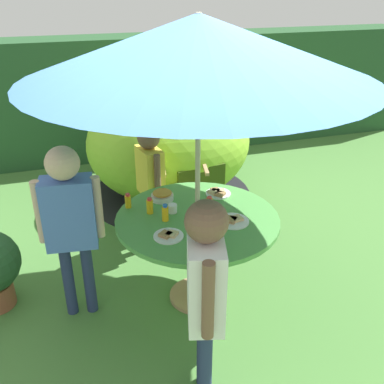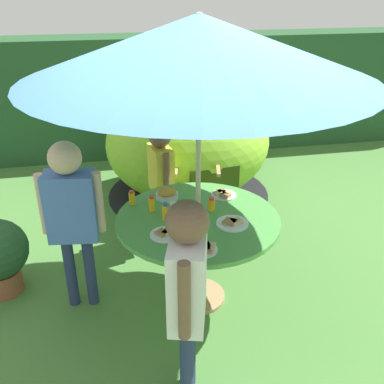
% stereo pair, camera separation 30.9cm
% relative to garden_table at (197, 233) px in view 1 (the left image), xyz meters
% --- Properties ---
extents(ground_plane, '(10.00, 10.00, 0.02)m').
position_rel_garden_table_xyz_m(ground_plane, '(0.00, 0.00, -0.62)').
color(ground_plane, '#477A38').
extents(hedge_backdrop, '(9.00, 0.70, 1.63)m').
position_rel_garden_table_xyz_m(hedge_backdrop, '(0.00, 3.46, 0.20)').
color(hedge_backdrop, '#234C28').
rests_on(hedge_backdrop, ground_plane).
extents(garden_table, '(1.21, 1.21, 0.75)m').
position_rel_garden_table_xyz_m(garden_table, '(0.00, 0.00, 0.00)').
color(garden_table, tan).
rests_on(garden_table, ground_plane).
extents(patio_umbrella, '(2.28, 2.28, 2.15)m').
position_rel_garden_table_xyz_m(patio_umbrella, '(0.00, 0.00, 1.34)').
color(patio_umbrella, '#B7AD8C').
rests_on(patio_umbrella, ground_plane).
extents(wooden_chair, '(0.53, 0.54, 0.96)m').
position_rel_garden_table_xyz_m(wooden_chair, '(0.24, 1.20, -0.07)').
color(wooden_chair, tan).
rests_on(wooden_chair, ground_plane).
extents(dome_tent, '(2.15, 2.15, 1.30)m').
position_rel_garden_table_xyz_m(dome_tent, '(0.29, 1.88, 0.03)').
color(dome_tent, '#8CC633').
rests_on(dome_tent, ground_plane).
extents(child_in_yellow_shirt, '(0.22, 0.40, 1.18)m').
position_rel_garden_table_xyz_m(child_in_yellow_shirt, '(-0.15, 0.90, 0.14)').
color(child_in_yellow_shirt, navy).
rests_on(child_in_yellow_shirt, ground_plane).
extents(child_in_blue_shirt, '(0.46, 0.24, 1.36)m').
position_rel_garden_table_xyz_m(child_in_blue_shirt, '(-0.90, 0.12, 0.26)').
color(child_in_blue_shirt, navy).
rests_on(child_in_blue_shirt, ground_plane).
extents(child_in_white_shirt, '(0.28, 0.44, 1.35)m').
position_rel_garden_table_xyz_m(child_in_white_shirt, '(-0.24, -0.87, 0.25)').
color(child_in_white_shirt, navy).
rests_on(child_in_white_shirt, ground_plane).
extents(snack_bowl, '(0.18, 0.18, 0.08)m').
position_rel_garden_table_xyz_m(snack_bowl, '(-0.18, 0.35, 0.17)').
color(snack_bowl, white).
rests_on(snack_bowl, garden_table).
extents(plate_center_front, '(0.23, 0.23, 0.03)m').
position_rel_garden_table_xyz_m(plate_center_front, '(0.22, -0.15, 0.15)').
color(plate_center_front, white).
rests_on(plate_center_front, garden_table).
extents(plate_back_edge, '(0.21, 0.21, 0.03)m').
position_rel_garden_table_xyz_m(plate_back_edge, '(-0.27, -0.20, 0.15)').
color(plate_back_edge, white).
rests_on(plate_back_edge, garden_table).
extents(plate_far_right, '(0.18, 0.18, 0.03)m').
position_rel_garden_table_xyz_m(plate_far_right, '(-0.05, -0.43, 0.15)').
color(plate_far_right, white).
rests_on(plate_far_right, garden_table).
extents(plate_mid_right, '(0.20, 0.20, 0.03)m').
position_rel_garden_table_xyz_m(plate_mid_right, '(0.27, 0.30, 0.15)').
color(plate_mid_right, white).
rests_on(plate_mid_right, garden_table).
extents(juice_bottle_near_left, '(0.05, 0.05, 0.12)m').
position_rel_garden_table_xyz_m(juice_bottle_near_left, '(-0.46, 0.30, 0.19)').
color(juice_bottle_near_left, yellow).
rests_on(juice_bottle_near_left, garden_table).
extents(juice_bottle_near_right, '(0.05, 0.05, 0.13)m').
position_rel_garden_table_xyz_m(juice_bottle_near_right, '(-0.32, 0.16, 0.20)').
color(juice_bottle_near_right, yellow).
rests_on(juice_bottle_near_right, garden_table).
extents(juice_bottle_far_left, '(0.05, 0.05, 0.13)m').
position_rel_garden_table_xyz_m(juice_bottle_far_left, '(-0.24, 0.02, 0.20)').
color(juice_bottle_far_left, yellow).
rests_on(juice_bottle_far_left, garden_table).
extents(juice_bottle_center_back, '(0.05, 0.05, 0.10)m').
position_rel_garden_table_xyz_m(juice_bottle_center_back, '(0.12, 0.09, 0.19)').
color(juice_bottle_center_back, yellow).
rests_on(juice_bottle_center_back, garden_table).
extents(cup_near, '(0.07, 0.07, 0.07)m').
position_rel_garden_table_xyz_m(cup_near, '(-0.16, 0.12, 0.17)').
color(cup_near, white).
rests_on(cup_near, garden_table).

